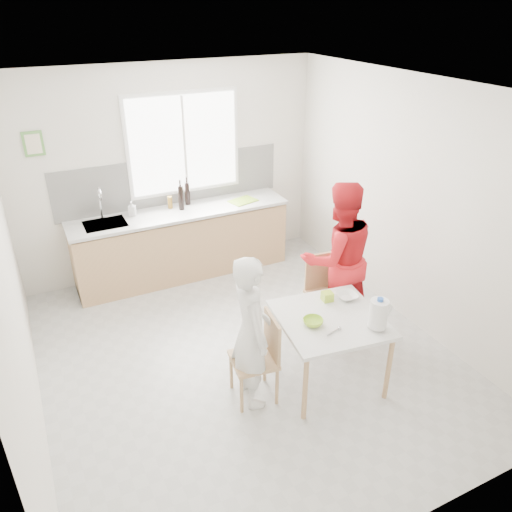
{
  "coord_description": "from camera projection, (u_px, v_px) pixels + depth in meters",
  "views": [
    {
      "loc": [
        -1.74,
        -3.83,
        3.36
      ],
      "look_at": [
        0.23,
        0.2,
        1.03
      ],
      "focal_mm": 35.0,
      "sensor_mm": 36.0,
      "label": 1
    }
  ],
  "objects": [
    {
      "name": "wine_bottle_b",
      "position": [
        187.0,
        193.0,
        6.54
      ],
      "size": [
        0.07,
        0.07,
        0.3
      ],
      "primitive_type": "cylinder",
      "color": "black",
      "rests_on": "kitchen_counter"
    },
    {
      "name": "cutting_board",
      "position": [
        243.0,
        201.0,
        6.7
      ],
      "size": [
        0.4,
        0.33,
        0.01
      ],
      "primitive_type": "cube",
      "rotation": [
        0.0,
        0.0,
        0.26
      ],
      "color": "#88B82A",
      "rests_on": "kitchen_counter"
    },
    {
      "name": "bowl_white",
      "position": [
        347.0,
        296.0,
        4.9
      ],
      "size": [
        0.23,
        0.23,
        0.05
      ],
      "primitive_type": "imported",
      "rotation": [
        0.0,
        0.0,
        -0.13
      ],
      "color": "white",
      "rests_on": "dining_table"
    },
    {
      "name": "person_red",
      "position": [
        338.0,
        259.0,
        5.35
      ],
      "size": [
        0.92,
        0.76,
        1.73
      ],
      "primitive_type": "imported",
      "rotation": [
        0.0,
        0.0,
        3.01
      ],
      "color": "red",
      "rests_on": "ground"
    },
    {
      "name": "soap_bottle",
      "position": [
        132.0,
        208.0,
        6.23
      ],
      "size": [
        0.11,
        0.11,
        0.19
      ],
      "primitive_type": "imported",
      "rotation": [
        0.0,
        0.0,
        -0.43
      ],
      "color": "#999999",
      "rests_on": "kitchen_counter"
    },
    {
      "name": "chair_far",
      "position": [
        325.0,
        290.0,
        5.51
      ],
      "size": [
        0.46,
        0.46,
        0.88
      ],
      "rotation": [
        0.0,
        0.0,
        -0.13
      ],
      "color": "tan",
      "rests_on": "ground"
    },
    {
      "name": "green_box",
      "position": [
        327.0,
        296.0,
        4.86
      ],
      "size": [
        0.11,
        0.11,
        0.09
      ],
      "primitive_type": "cube",
      "rotation": [
        0.0,
        0.0,
        -0.13
      ],
      "color": "#A6CE2F",
      "rests_on": "dining_table"
    },
    {
      "name": "milk_jug",
      "position": [
        379.0,
        313.0,
        4.4
      ],
      "size": [
        0.23,
        0.17,
        0.29
      ],
      "rotation": [
        0.0,
        0.0,
        -0.13
      ],
      "color": "white",
      "rests_on": "dining_table"
    },
    {
      "name": "wine_bottle_a",
      "position": [
        181.0,
        198.0,
        6.37
      ],
      "size": [
        0.07,
        0.07,
        0.32
      ],
      "primitive_type": "cylinder",
      "color": "black",
      "rests_on": "kitchen_counter"
    },
    {
      "name": "dining_table",
      "position": [
        330.0,
        324.0,
        4.65
      ],
      "size": [
        1.06,
        1.06,
        0.73
      ],
      "rotation": [
        0.0,
        0.0,
        -0.13
      ],
      "color": "silver",
      "rests_on": "ground"
    },
    {
      "name": "kitchen_counter",
      "position": [
        182.0,
        246.0,
        6.64
      ],
      "size": [
        2.84,
        0.64,
        1.37
      ],
      "color": "tan",
      "rests_on": "ground"
    },
    {
      "name": "picture_frame",
      "position": [
        33.0,
        144.0,
        5.58
      ],
      "size": [
        0.22,
        0.03,
        0.28
      ],
      "color": "#5B9B46",
      "rests_on": "room_shell"
    },
    {
      "name": "ground",
      "position": [
        245.0,
        354.0,
        5.28
      ],
      "size": [
        4.5,
        4.5,
        0.0
      ],
      "primitive_type": "plane",
      "color": "#B7B7B2",
      "rests_on": "ground"
    },
    {
      "name": "spoon",
      "position": [
        333.0,
        332.0,
        4.4
      ],
      "size": [
        0.16,
        0.05,
        0.01
      ],
      "primitive_type": "cylinder",
      "rotation": [
        0.0,
        1.57,
        0.22
      ],
      "color": "#A5A5AA",
      "rests_on": "dining_table"
    },
    {
      "name": "room_shell",
      "position": [
        243.0,
        210.0,
        4.52
      ],
      "size": [
        4.5,
        4.5,
        4.5
      ],
      "color": "silver",
      "rests_on": "ground"
    },
    {
      "name": "jar_amber",
      "position": [
        170.0,
        202.0,
        6.44
      ],
      "size": [
        0.06,
        0.06,
        0.16
      ],
      "primitive_type": "cylinder",
      "color": "olive",
      "rests_on": "kitchen_counter"
    },
    {
      "name": "bowl_green",
      "position": [
        313.0,
        322.0,
        4.5
      ],
      "size": [
        0.21,
        0.21,
        0.06
      ],
      "primitive_type": "imported",
      "rotation": [
        0.0,
        0.0,
        -0.13
      ],
      "color": "#A1D631",
      "rests_on": "dining_table"
    },
    {
      "name": "window",
      "position": [
        184.0,
        144.0,
        6.35
      ],
      "size": [
        1.5,
        0.06,
        1.3
      ],
      "color": "white",
      "rests_on": "room_shell"
    },
    {
      "name": "backsplash",
      "position": [
        171.0,
        181.0,
        6.5
      ],
      "size": [
        3.0,
        0.02,
        0.65
      ],
      "primitive_type": "cube",
      "color": "white",
      "rests_on": "room_shell"
    },
    {
      "name": "person_white",
      "position": [
        251.0,
        332.0,
        4.39
      ],
      "size": [
        0.42,
        0.58,
        1.49
      ],
      "primitive_type": "imported",
      "rotation": [
        0.0,
        0.0,
        1.44
      ],
      "color": "white",
      "rests_on": "ground"
    },
    {
      "name": "chair_left",
      "position": [
        260.0,
        354.0,
        4.54
      ],
      "size": [
        0.44,
        0.44,
        0.85
      ],
      "rotation": [
        0.0,
        0.0,
        -1.7
      ],
      "color": "tan",
      "rests_on": "ground"
    }
  ]
}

